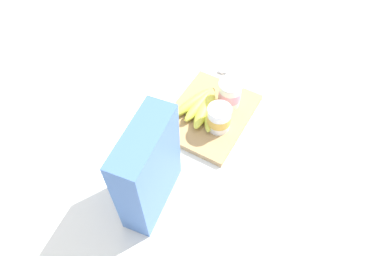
% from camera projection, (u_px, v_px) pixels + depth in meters
% --- Properties ---
extents(ground_plane, '(2.40, 2.40, 0.00)m').
position_uv_depth(ground_plane, '(210.00, 117.00, 1.11)').
color(ground_plane, white).
extents(cutting_board, '(0.30, 0.23, 0.02)m').
position_uv_depth(cutting_board, '(210.00, 115.00, 1.11)').
color(cutting_board, tan).
rests_on(cutting_board, ground_plane).
extents(cereal_box, '(0.21, 0.10, 0.29)m').
position_uv_depth(cereal_box, '(147.00, 170.00, 0.83)').
color(cereal_box, '#4770B7').
rests_on(cereal_box, ground_plane).
extents(yogurt_cup_front, '(0.07, 0.07, 0.09)m').
position_uv_depth(yogurt_cup_front, '(230.00, 94.00, 1.09)').
color(yogurt_cup_front, white).
rests_on(yogurt_cup_front, cutting_board).
extents(yogurt_cup_back, '(0.07, 0.07, 0.08)m').
position_uv_depth(yogurt_cup_back, '(219.00, 118.00, 1.03)').
color(yogurt_cup_back, white).
rests_on(yogurt_cup_back, cutting_board).
extents(banana_bunch, '(0.18, 0.15, 0.04)m').
position_uv_depth(banana_bunch, '(202.00, 106.00, 1.09)').
color(banana_bunch, '#DADD4A').
rests_on(banana_bunch, cutting_board).
extents(spoon, '(0.08, 0.12, 0.01)m').
position_uv_depth(spoon, '(230.00, 71.00, 1.23)').
color(spoon, silver).
rests_on(spoon, ground_plane).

